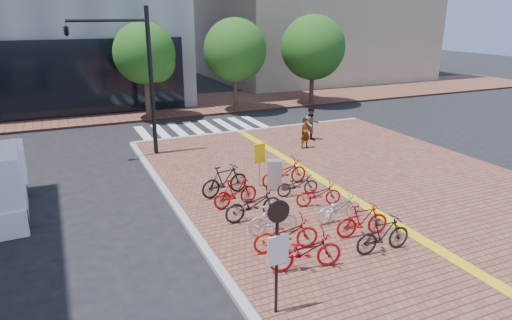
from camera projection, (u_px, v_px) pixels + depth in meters
name	position (u px, v px, depth m)	size (l,w,h in m)	color
ground	(321.00, 224.00, 14.82)	(120.00, 120.00, 0.00)	black
tactile_strip	(498.00, 285.00, 11.21)	(0.40, 34.00, 0.01)	gold
kerb_north	(255.00, 130.00, 26.39)	(14.00, 0.25, 0.15)	gray
far_sidewalk	(167.00, 107.00, 33.04)	(70.00, 8.00, 0.15)	brown
crosswalk	(203.00, 128.00, 27.18)	(7.50, 4.00, 0.01)	silver
street_trees	(250.00, 51.00, 30.68)	(16.20, 4.60, 6.35)	#38281E
bike_0	(305.00, 251.00, 11.79)	(0.69, 1.97, 1.04)	#A20B16
bike_1	(286.00, 234.00, 12.71)	(0.66, 1.91, 1.00)	#B6160D
bike_2	(273.00, 220.00, 13.68)	(0.45, 1.58, 0.95)	silver
bike_3	(253.00, 204.00, 14.66)	(0.69, 1.98, 1.04)	black
bike_4	(236.00, 192.00, 15.66)	(0.48, 1.69, 1.02)	#A30C0B
bike_5	(225.00, 180.00, 16.61)	(0.54, 1.90, 1.14)	black
bike_6	(383.00, 235.00, 12.64)	(0.49, 1.74, 1.05)	black
bike_7	(363.00, 220.00, 13.55)	(0.48, 1.69, 1.01)	#B50C0D
bike_8	(339.00, 208.00, 14.58)	(0.59, 1.68, 0.88)	silver
bike_9	(319.00, 194.00, 15.75)	(0.56, 1.62, 0.85)	#AA0C0F
bike_10	(298.00, 185.00, 16.64)	(0.55, 1.59, 0.83)	black
bike_11	(284.00, 173.00, 17.59)	(0.69, 1.98, 1.04)	#A6170B
pedestrian_a	(305.00, 133.00, 22.41)	(0.56, 0.37, 1.53)	gray
pedestrian_b	(311.00, 124.00, 23.80)	(0.85, 0.66, 1.74)	#4A505E
utility_box	(274.00, 175.00, 17.17)	(0.53, 0.38, 1.15)	#B0AFB4
yellow_sign	(260.00, 157.00, 17.29)	(0.46, 0.13, 1.71)	#B7B7BC
notice_sign	(278.00, 244.00, 9.66)	(0.50, 0.11, 2.73)	black
traffic_light_pole	(114.00, 56.00, 19.84)	(3.60, 1.39, 6.70)	black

